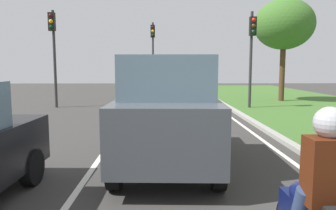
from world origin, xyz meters
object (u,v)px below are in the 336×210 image
object	(u,v)px
traffic_light_far_median	(153,46)
car_suv_ahead	(168,110)
rider_person	(327,169)
tree_roadside_far	(284,25)
traffic_light_near_right	(252,44)
traffic_light_overhead_left	(53,41)

from	to	relation	value
traffic_light_far_median	car_suv_ahead	bearing A→B (deg)	-87.25
rider_person	car_suv_ahead	bearing A→B (deg)	107.48
car_suv_ahead	tree_roadside_far	xyz separation A→B (m)	(7.08, 12.48, 3.41)
car_suv_ahead	tree_roadside_far	size ratio (longest dim) A/B	0.75
rider_person	traffic_light_near_right	bearing A→B (deg)	77.06
car_suv_ahead	traffic_light_far_median	bearing A→B (deg)	94.86
traffic_light_near_right	traffic_light_far_median	bearing A→B (deg)	121.73
traffic_light_near_right	car_suv_ahead	bearing A→B (deg)	-115.07
traffic_light_overhead_left	traffic_light_far_median	xyz separation A→B (m)	(4.82, 7.56, 0.25)
traffic_light_near_right	tree_roadside_far	distance (m)	4.59
rider_person	tree_roadside_far	size ratio (longest dim) A/B	0.19
car_suv_ahead	traffic_light_overhead_left	size ratio (longest dim) A/B	0.93
tree_roadside_far	car_suv_ahead	bearing A→B (deg)	-119.55
traffic_light_overhead_left	tree_roadside_far	xyz separation A→B (m)	(12.73, 2.68, 1.19)
rider_person	traffic_light_far_median	xyz separation A→B (m)	(-2.14, 21.44, 2.44)
traffic_light_near_right	tree_roadside_far	world-z (taller)	tree_roadside_far
car_suv_ahead	traffic_light_far_median	size ratio (longest dim) A/B	0.85
car_suv_ahead	traffic_light_overhead_left	bearing A→B (deg)	122.07
car_suv_ahead	traffic_light_far_median	world-z (taller)	traffic_light_far_median
rider_person	traffic_light_overhead_left	world-z (taller)	traffic_light_overhead_left
traffic_light_overhead_left	tree_roadside_far	world-z (taller)	tree_roadside_far
traffic_light_overhead_left	tree_roadside_far	bearing A→B (deg)	11.91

